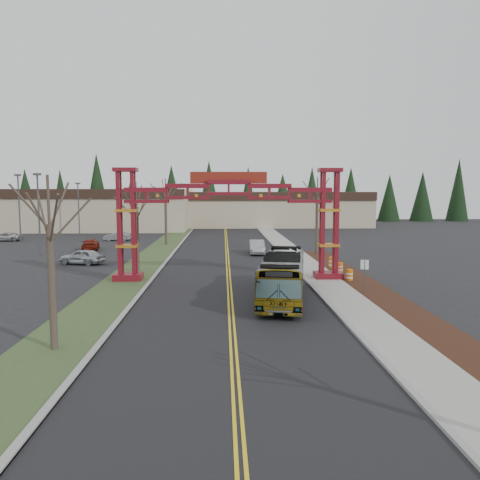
{
  "coord_description": "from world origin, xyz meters",
  "views": [
    {
      "loc": [
        -0.44,
        -18.88,
        7.06
      ],
      "look_at": [
        0.71,
        13.07,
        3.74
      ],
      "focal_mm": 35.0,
      "sensor_mm": 36.0,
      "label": 1
    }
  ],
  "objects_px": {
    "barrel_north": "(332,263)",
    "parked_car_near_a": "(82,257)",
    "silver_sedan": "(257,247)",
    "parked_car_far_a": "(118,236)",
    "retail_building_west": "(69,209)",
    "parked_car_far_b": "(6,237)",
    "light_pole_mid": "(19,203)",
    "retail_building_east": "(272,208)",
    "barrel_south": "(349,275)",
    "gateway_arch": "(229,205)",
    "bare_tree_right_far": "(317,197)",
    "light_pole_far": "(79,205)",
    "bare_tree_median_far": "(165,196)",
    "bare_tree_median_near": "(49,225)",
    "barrel_mid": "(340,268)",
    "parked_car_mid_a": "(91,244)",
    "transit_bus": "(283,276)",
    "street_sign": "(365,270)",
    "light_pole_near": "(39,208)",
    "bare_tree_median_mid": "(136,207)"
  },
  "relations": [
    {
      "from": "gateway_arch",
      "to": "street_sign",
      "type": "bearing_deg",
      "value": -30.78
    },
    {
      "from": "light_pole_near",
      "to": "barrel_mid",
      "type": "xyz_separation_m",
      "value": [
        30.61,
        -12.94,
        -4.8
      ]
    },
    {
      "from": "light_pole_far",
      "to": "barrel_mid",
      "type": "xyz_separation_m",
      "value": [
        33.39,
        -36.46,
        -4.45
      ]
    },
    {
      "from": "silver_sedan",
      "to": "light_pole_far",
      "type": "relative_size",
      "value": 0.56
    },
    {
      "from": "barrel_north",
      "to": "parked_car_near_a",
      "type": "bearing_deg",
      "value": 171.05
    },
    {
      "from": "silver_sedan",
      "to": "bare_tree_median_mid",
      "type": "relative_size",
      "value": 0.6
    },
    {
      "from": "retail_building_east",
      "to": "barrel_mid",
      "type": "height_order",
      "value": "retail_building_east"
    },
    {
      "from": "parked_car_near_a",
      "to": "parked_car_far_b",
      "type": "distance_m",
      "value": 28.2
    },
    {
      "from": "light_pole_mid",
      "to": "retail_building_east",
      "type": "bearing_deg",
      "value": 39.53
    },
    {
      "from": "parked_car_mid_a",
      "to": "bare_tree_right_far",
      "type": "bearing_deg",
      "value": 156.9
    },
    {
      "from": "parked_car_far_b",
      "to": "bare_tree_right_far",
      "type": "xyz_separation_m",
      "value": [
        41.6,
        -16.19,
        5.81
      ]
    },
    {
      "from": "parked_car_far_b",
      "to": "light_pole_mid",
      "type": "relative_size",
      "value": 0.46
    },
    {
      "from": "parked_car_near_a",
      "to": "parked_car_mid_a",
      "type": "bearing_deg",
      "value": -150.54
    },
    {
      "from": "bare_tree_median_far",
      "to": "transit_bus",
      "type": "bearing_deg",
      "value": -70.14
    },
    {
      "from": "retail_building_east",
      "to": "parked_car_far_b",
      "type": "relative_size",
      "value": 8.64
    },
    {
      "from": "light_pole_mid",
      "to": "barrel_mid",
      "type": "bearing_deg",
      "value": -34.8
    },
    {
      "from": "retail_building_west",
      "to": "silver_sedan",
      "type": "height_order",
      "value": "retail_building_west"
    },
    {
      "from": "retail_building_east",
      "to": "gateway_arch",
      "type": "bearing_deg",
      "value": -99.17
    },
    {
      "from": "barrel_mid",
      "to": "parked_car_mid_a",
      "type": "bearing_deg",
      "value": 146.72
    },
    {
      "from": "parked_car_far_a",
      "to": "bare_tree_median_near",
      "type": "height_order",
      "value": "bare_tree_median_near"
    },
    {
      "from": "transit_bus",
      "to": "street_sign",
      "type": "relative_size",
      "value": 4.61
    },
    {
      "from": "parked_car_far_b",
      "to": "gateway_arch",
      "type": "bearing_deg",
      "value": 46.63
    },
    {
      "from": "bare_tree_median_mid",
      "to": "bare_tree_right_far",
      "type": "relative_size",
      "value": 0.91
    },
    {
      "from": "bare_tree_median_far",
      "to": "bare_tree_right_far",
      "type": "relative_size",
      "value": 1.02
    },
    {
      "from": "retail_building_west",
      "to": "barrel_south",
      "type": "bearing_deg",
      "value": -54.27
    },
    {
      "from": "transit_bus",
      "to": "light_pole_far",
      "type": "bearing_deg",
      "value": 130.51
    },
    {
      "from": "light_pole_mid",
      "to": "barrel_mid",
      "type": "xyz_separation_m",
      "value": [
        38.7,
        -26.9,
        -5.02
      ]
    },
    {
      "from": "bare_tree_median_near",
      "to": "barrel_south",
      "type": "height_order",
      "value": "bare_tree_median_near"
    },
    {
      "from": "gateway_arch",
      "to": "bare_tree_median_far",
      "type": "distance_m",
      "value": 26.27
    },
    {
      "from": "light_pole_near",
      "to": "street_sign",
      "type": "distance_m",
      "value": 37.12
    },
    {
      "from": "retail_building_west",
      "to": "light_pole_near",
      "type": "bearing_deg",
      "value": -76.61
    },
    {
      "from": "silver_sedan",
      "to": "parked_car_far_a",
      "type": "relative_size",
      "value": 1.24
    },
    {
      "from": "light_pole_near",
      "to": "barrel_north",
      "type": "distance_m",
      "value": 32.62
    },
    {
      "from": "retail_building_west",
      "to": "bare_tree_median_near",
      "type": "distance_m",
      "value": 73.66
    },
    {
      "from": "parked_car_far_b",
      "to": "barrel_mid",
      "type": "xyz_separation_m",
      "value": [
        41.29,
        -28.07,
        -0.15
      ]
    },
    {
      "from": "retail_building_west",
      "to": "parked_car_far_b",
      "type": "distance_m",
      "value": 23.28
    },
    {
      "from": "silver_sedan",
      "to": "bare_tree_right_far",
      "type": "xyz_separation_m",
      "value": [
        6.61,
        -1.03,
        5.64
      ]
    },
    {
      "from": "light_pole_far",
      "to": "barrel_mid",
      "type": "bearing_deg",
      "value": -47.51
    },
    {
      "from": "retail_building_east",
      "to": "silver_sedan",
      "type": "height_order",
      "value": "retail_building_east"
    },
    {
      "from": "parked_car_mid_a",
      "to": "barrel_north",
      "type": "xyz_separation_m",
      "value": [
        26.06,
        -15.07,
        -0.12
      ]
    },
    {
      "from": "bare_tree_median_mid",
      "to": "light_pole_mid",
      "type": "xyz_separation_m",
      "value": [
        -21.01,
        25.55,
        -0.21
      ]
    },
    {
      "from": "barrel_south",
      "to": "bare_tree_median_near",
      "type": "bearing_deg",
      "value": -138.68
    },
    {
      "from": "light_pole_near",
      "to": "light_pole_far",
      "type": "height_order",
      "value": "light_pole_near"
    },
    {
      "from": "barrel_mid",
      "to": "parked_car_far_b",
      "type": "bearing_deg",
      "value": 145.79
    },
    {
      "from": "gateway_arch",
      "to": "retail_building_west",
      "type": "distance_m",
      "value": 61.78
    },
    {
      "from": "bare_tree_right_far",
      "to": "retail_building_east",
      "type": "bearing_deg",
      "value": 90.0
    },
    {
      "from": "barrel_north",
      "to": "parked_car_mid_a",
      "type": "bearing_deg",
      "value": 149.96
    },
    {
      "from": "parked_car_far_b",
      "to": "bare_tree_median_far",
      "type": "height_order",
      "value": "bare_tree_median_far"
    },
    {
      "from": "parked_car_far_a",
      "to": "barrel_south",
      "type": "relative_size",
      "value": 3.93
    },
    {
      "from": "transit_bus",
      "to": "parked_car_far_a",
      "type": "bearing_deg",
      "value": 127.03
    }
  ]
}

